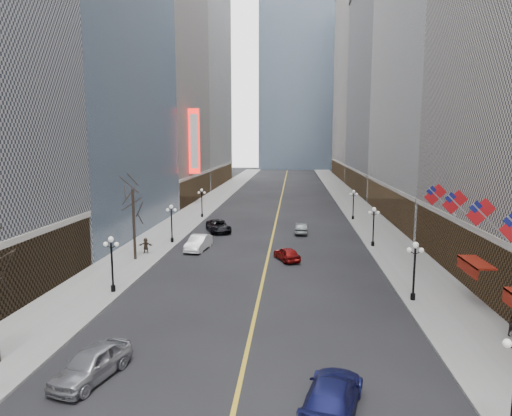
% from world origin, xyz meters
% --- Properties ---
extents(sidewalk_east, '(6.00, 230.00, 0.15)m').
position_xyz_m(sidewalk_east, '(14.00, 70.00, 0.07)').
color(sidewalk_east, gray).
rests_on(sidewalk_east, ground).
extents(sidewalk_west, '(6.00, 230.00, 0.15)m').
position_xyz_m(sidewalk_west, '(-14.00, 70.00, 0.07)').
color(sidewalk_west, gray).
rests_on(sidewalk_west, ground).
extents(lane_line, '(0.25, 200.00, 0.02)m').
position_xyz_m(lane_line, '(0.00, 80.00, 0.01)').
color(lane_line, gold).
rests_on(lane_line, ground).
extents(bldg_east_c, '(26.60, 40.60, 48.80)m').
position_xyz_m(bldg_east_c, '(29.88, 106.00, 24.18)').
color(bldg_east_c, gray).
rests_on(bldg_east_c, ground).
extents(bldg_east_d, '(26.60, 46.60, 62.80)m').
position_xyz_m(bldg_east_d, '(29.90, 149.00, 31.17)').
color(bldg_east_d, '#B3A594').
rests_on(bldg_east_d, ground).
extents(bldg_west_c, '(26.60, 30.60, 50.80)m').
position_xyz_m(bldg_west_c, '(-29.88, 87.00, 25.19)').
color(bldg_west_c, '#B3A594').
rests_on(bldg_west_c, ground).
extents(bldg_west_d, '(26.60, 38.60, 72.80)m').
position_xyz_m(bldg_west_d, '(-29.92, 121.00, 36.17)').
color(bldg_west_d, silver).
rests_on(bldg_west_d, ground).
extents(streetlamp_east_1, '(1.26, 0.44, 4.52)m').
position_xyz_m(streetlamp_east_1, '(11.80, 30.00, 2.90)').
color(streetlamp_east_1, black).
rests_on(streetlamp_east_1, sidewalk_east).
extents(streetlamp_east_2, '(1.26, 0.44, 4.52)m').
position_xyz_m(streetlamp_east_2, '(11.80, 48.00, 2.90)').
color(streetlamp_east_2, black).
rests_on(streetlamp_east_2, sidewalk_east).
extents(streetlamp_east_3, '(1.26, 0.44, 4.52)m').
position_xyz_m(streetlamp_east_3, '(11.80, 66.00, 2.90)').
color(streetlamp_east_3, black).
rests_on(streetlamp_east_3, sidewalk_east).
extents(streetlamp_west_1, '(1.26, 0.44, 4.52)m').
position_xyz_m(streetlamp_west_1, '(-11.80, 30.00, 2.90)').
color(streetlamp_west_1, black).
rests_on(streetlamp_west_1, sidewalk_west).
extents(streetlamp_west_2, '(1.26, 0.44, 4.52)m').
position_xyz_m(streetlamp_west_2, '(-11.80, 48.00, 2.90)').
color(streetlamp_west_2, black).
rests_on(streetlamp_west_2, sidewalk_west).
extents(streetlamp_west_3, '(1.26, 0.44, 4.52)m').
position_xyz_m(streetlamp_west_3, '(-11.80, 66.00, 2.90)').
color(streetlamp_west_3, black).
rests_on(streetlamp_west_3, sidewalk_west).
extents(flag_3, '(2.87, 0.12, 2.87)m').
position_xyz_m(flag_3, '(15.31, 27.00, 7.29)').
color(flag_3, '#B2B2B7').
rests_on(flag_3, ground).
extents(flag_4, '(2.87, 0.12, 2.87)m').
position_xyz_m(flag_4, '(15.31, 32.00, 7.29)').
color(flag_4, '#B2B2B7').
rests_on(flag_4, ground).
extents(flag_5, '(2.87, 0.12, 2.87)m').
position_xyz_m(flag_5, '(15.31, 37.00, 7.29)').
color(flag_5, '#B2B2B7').
rests_on(flag_5, ground).
extents(awning_c, '(1.40, 4.00, 0.93)m').
position_xyz_m(awning_c, '(16.11, 30.00, 3.08)').
color(awning_c, maroon).
rests_on(awning_c, ground).
extents(theatre_marquee, '(2.00, 0.55, 12.00)m').
position_xyz_m(theatre_marquee, '(-15.88, 80.00, 12.00)').
color(theatre_marquee, red).
rests_on(theatre_marquee, ground).
extents(tree_west_far, '(3.60, 3.60, 7.92)m').
position_xyz_m(tree_west_far, '(-13.50, 40.00, 6.24)').
color(tree_west_far, '#2D231C').
rests_on(tree_west_far, sidewalk_west).
extents(car_nb_near, '(3.23, 5.33, 1.70)m').
position_xyz_m(car_nb_near, '(-7.66, 16.94, 0.85)').
color(car_nb_near, '#A0A2A8').
rests_on(car_nb_near, ground).
extents(car_nb_mid, '(2.39, 5.30, 1.69)m').
position_xyz_m(car_nb_mid, '(-7.94, 44.89, 0.84)').
color(car_nb_mid, white).
rests_on(car_nb_mid, ground).
extents(car_nb_far, '(4.51, 6.35, 1.61)m').
position_xyz_m(car_nb_far, '(-7.37, 55.19, 0.80)').
color(car_nb_far, black).
rests_on(car_nb_far, ground).
extents(car_sb_near, '(3.63, 6.12, 1.66)m').
position_xyz_m(car_sb_near, '(4.45, 14.97, 0.83)').
color(car_sb_near, '#15184F').
rests_on(car_sb_near, ground).
extents(car_sb_mid, '(3.18, 4.46, 1.41)m').
position_xyz_m(car_sb_mid, '(2.00, 41.26, 0.71)').
color(car_sb_mid, maroon).
rests_on(car_sb_mid, ground).
extents(car_sb_far, '(1.72, 4.45, 1.45)m').
position_xyz_m(car_sb_far, '(3.73, 54.98, 0.72)').
color(car_sb_far, '#414648').
rests_on(car_sb_far, ground).
extents(ped_west_far, '(1.56, 0.48, 1.67)m').
position_xyz_m(ped_west_far, '(-13.20, 42.49, 0.99)').
color(ped_west_far, '#34281D').
rests_on(ped_west_far, sidewalk_west).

